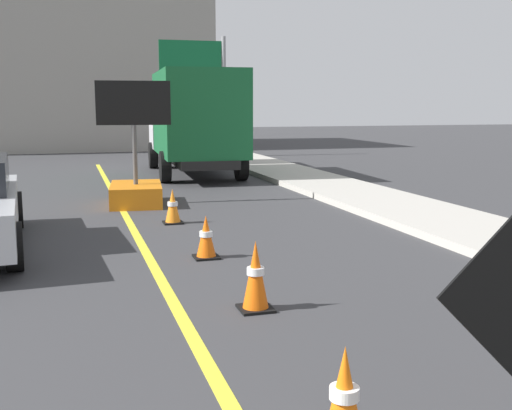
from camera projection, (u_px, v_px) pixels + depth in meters
name	position (u px, v px, depth m)	size (l,w,h in m)	color
lane_center_stripe	(189.00, 331.00, 6.11)	(0.14, 36.00, 0.01)	yellow
arrow_board_trailer	(136.00, 183.00, 13.84)	(1.60, 1.91, 2.70)	orange
box_truck	(194.00, 119.00, 19.49)	(2.76, 6.74, 3.16)	black
highway_guide_sign	(205.00, 75.00, 26.10)	(2.79, 0.20, 5.00)	gray
far_building_block	(19.00, 67.00, 31.74)	(18.27, 9.53, 8.16)	gray
traffic_cone_near_sign	(344.00, 401.00, 3.93)	(0.36, 0.36, 0.71)	black
traffic_cone_mid_lane	(256.00, 276.00, 6.70)	(0.36, 0.36, 0.76)	black
traffic_cone_far_lane	(206.00, 237.00, 9.00)	(0.36, 0.36, 0.62)	black
traffic_cone_curbside	(173.00, 207.00, 11.64)	(0.36, 0.36, 0.65)	black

